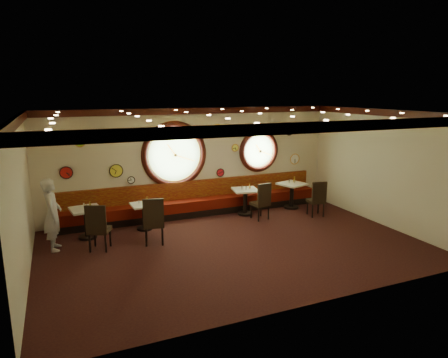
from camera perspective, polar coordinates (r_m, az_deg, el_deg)
floor at (r=9.82m, az=1.49°, el=-9.55°), size 9.00×6.00×0.00m
ceiling at (r=9.12m, az=1.61°, el=9.44°), size 9.00×6.00×0.02m
wall_back at (r=12.08m, az=-4.35°, el=2.51°), size 9.00×0.02×3.20m
wall_front at (r=6.82m, az=12.07°, el=-5.57°), size 9.00×0.02×3.20m
wall_left at (r=8.57m, az=-27.05°, el=-2.97°), size 0.02×6.00×3.20m
wall_right at (r=11.89m, az=21.71°, el=1.50°), size 0.02×6.00×3.20m
molding_back at (r=11.87m, az=-4.39°, el=9.67°), size 9.00×0.10×0.18m
molding_front at (r=6.56m, az=12.42°, el=7.20°), size 9.00×0.10×0.18m
molding_left at (r=8.33m, az=-27.73°, el=7.13°), size 0.10×6.00×0.18m
molding_right at (r=11.69m, az=22.13°, el=8.76°), size 0.10×6.00×0.18m
banquette_base at (r=12.17m, az=-3.81°, el=-4.67°), size 8.00×0.55×0.20m
banquette_seat at (r=12.10m, az=-3.83°, el=-3.54°), size 8.00×0.55×0.30m
banquette_back at (r=12.20m, az=-4.19°, el=-1.47°), size 8.00×0.10×0.55m
porthole_left_glass at (r=11.86m, az=-7.11°, el=3.49°), size 1.66×0.02×1.66m
porthole_left_frame at (r=11.85m, az=-7.09°, el=3.48°), size 1.98×0.18×1.98m
porthole_left_ring at (r=11.82m, az=-7.05°, el=3.46°), size 1.61×0.03×1.61m
porthole_right_glass at (r=12.90m, az=4.96°, el=4.03°), size 1.10×0.02×1.10m
porthole_right_frame at (r=12.89m, az=4.99°, el=4.02°), size 1.38×0.18×1.38m
porthole_right_ring at (r=12.86m, az=5.06°, el=4.01°), size 1.09×0.03×1.09m
wall_clock_0 at (r=11.45m, az=-13.93°, el=5.93°), size 0.24×0.03×0.24m
wall_clock_1 at (r=11.45m, az=-21.61°, el=0.85°), size 0.32×0.03×0.32m
wall_clock_2 at (r=12.48m, az=1.59°, el=4.49°), size 0.22×0.03×0.22m
wall_clock_3 at (r=11.34m, az=-19.91°, el=4.98°), size 0.26×0.03×0.26m
wall_clock_4 at (r=13.60m, az=10.05°, el=2.83°), size 0.34×0.03×0.34m
wall_clock_5 at (r=11.55m, az=-15.15°, el=1.14°), size 0.36×0.03×0.36m
wall_clock_6 at (r=11.67m, az=-13.13°, el=-0.14°), size 0.20×0.03×0.20m
wall_clock_7 at (r=12.41m, az=-0.54°, el=0.93°), size 0.24×0.03×0.24m
wall_clock_8 at (r=13.35m, az=9.29°, el=6.79°), size 0.28×0.03×0.28m
wall_clock_9 at (r=12.17m, az=-0.99°, el=7.13°), size 0.30×0.03×0.30m
table_a at (r=10.74m, az=-19.07°, el=-5.47°), size 0.82×0.82×0.79m
table_b at (r=11.01m, az=-11.34°, el=-4.83°), size 0.69×0.69×0.72m
table_c at (r=12.09m, az=3.05°, el=-2.80°), size 0.84×0.84×0.80m
table_d at (r=12.91m, az=9.66°, el=-1.90°), size 0.93×0.93×0.82m
chair_a at (r=9.76m, az=-17.61°, el=-6.22°), size 0.62×0.62×0.70m
chair_b at (r=9.83m, az=-10.01°, el=-5.52°), size 0.60×0.60×0.73m
chair_c at (r=11.60m, az=5.47°, el=-2.85°), size 0.53×0.53×0.68m
chair_d at (r=12.16m, az=13.22°, el=-2.46°), size 0.52×0.52×0.67m
condiment_a_salt at (r=10.73m, az=-19.38°, el=-3.55°), size 0.04×0.04×0.11m
condiment_b_salt at (r=10.99m, az=-12.08°, el=-3.22°), size 0.03×0.03×0.09m
condiment_c_salt at (r=11.95m, az=2.58°, el=-1.24°), size 0.04×0.04×0.11m
condiment_d_salt at (r=12.84m, az=9.31°, el=-0.30°), size 0.04×0.04×0.11m
condiment_a_pepper at (r=10.62m, az=-19.06°, el=-3.73°), size 0.04×0.04×0.10m
condiment_b_pepper at (r=10.93m, az=-11.46°, el=-3.20°), size 0.04×0.04×0.11m
condiment_c_pepper at (r=11.93m, az=3.18°, el=-1.28°), size 0.04×0.04×0.11m
condiment_d_pepper at (r=12.83m, az=10.07°, el=-0.38°), size 0.03×0.03×0.09m
condiment_a_bottle at (r=10.72m, az=-18.59°, el=-3.43°), size 0.04×0.04×0.14m
condiment_b_bottle at (r=10.99m, az=-10.89°, el=-2.92°), size 0.05×0.05×0.17m
condiment_c_bottle at (r=12.09m, az=3.71°, el=-1.00°), size 0.05×0.05×0.15m
condiment_d_bottle at (r=12.96m, az=10.00°, el=-0.05°), size 0.06×0.06×0.18m
waiter at (r=10.17m, az=-23.30°, el=-4.67°), size 0.46×0.66×1.72m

